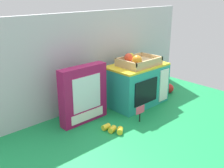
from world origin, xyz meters
TOP-DOWN VIEW (x-y plane):
  - ground_plane at (0.00, 0.00)m, footprint 1.70×1.70m
  - display_back_panel at (0.00, 0.19)m, footprint 1.61×0.03m
  - toy_microwave at (0.18, -0.01)m, footprint 0.40×0.25m
  - food_groups_crate at (0.17, -0.02)m, footprint 0.27×0.19m
  - cookie_set_box at (-0.24, 0.02)m, footprint 0.30×0.07m
  - price_sign at (-0.01, -0.22)m, footprint 0.07×0.01m
  - loose_toy_banana at (-0.21, -0.19)m, footprint 0.08×0.13m
  - loose_toy_apple at (0.51, -0.05)m, footprint 0.07×0.07m

SIDE VIEW (x-z plane):
  - ground_plane at x=0.00m, z-range 0.00..0.00m
  - loose_toy_banana at x=-0.21m, z-range 0.00..0.03m
  - loose_toy_apple at x=0.51m, z-range 0.00..0.07m
  - price_sign at x=-0.01m, z-range 0.02..0.12m
  - toy_microwave at x=0.18m, z-range 0.00..0.27m
  - cookie_set_box at x=-0.24m, z-range 0.00..0.34m
  - food_groups_crate at x=0.17m, z-range 0.26..0.35m
  - display_back_panel at x=0.00m, z-range 0.00..0.62m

